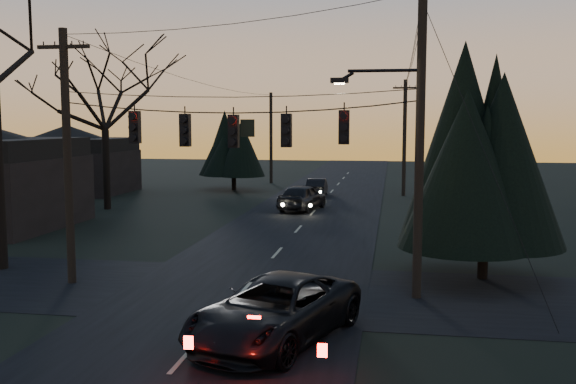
% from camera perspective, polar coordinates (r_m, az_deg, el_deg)
% --- Properties ---
extents(main_road, '(8.00, 120.00, 0.02)m').
position_cam_1_polar(main_road, '(30.72, 0.36, -3.95)').
color(main_road, black).
rests_on(main_road, ground).
extents(cross_road, '(60.00, 7.00, 0.02)m').
position_cam_1_polar(cross_road, '(21.13, -3.92, -8.70)').
color(cross_road, black).
rests_on(cross_road, ground).
extents(utility_pole_right, '(5.00, 0.30, 10.00)m').
position_cam_1_polar(utility_pole_right, '(20.62, 11.33, -9.22)').
color(utility_pole_right, black).
rests_on(utility_pole_right, ground).
extents(utility_pole_left, '(1.80, 0.30, 8.50)m').
position_cam_1_polar(utility_pole_left, '(23.22, -18.63, -7.67)').
color(utility_pole_left, black).
rests_on(utility_pole_left, ground).
extents(utility_pole_far_r, '(1.80, 0.30, 8.50)m').
position_cam_1_polar(utility_pole_far_r, '(48.18, 10.21, -0.33)').
color(utility_pole_far_r, black).
rests_on(utility_pole_far_r, ground).
extents(utility_pole_far_l, '(0.30, 0.30, 8.00)m').
position_cam_1_polar(utility_pole_far_l, '(57.14, -1.51, 0.80)').
color(utility_pole_far_l, black).
rests_on(utility_pole_far_l, ground).
extents(span_signal_assembly, '(11.50, 0.44, 1.60)m').
position_cam_1_polar(span_signal_assembly, '(20.47, -4.69, 5.60)').
color(span_signal_assembly, black).
rests_on(span_signal_assembly, ground).
extents(evergreen_right, '(4.71, 4.71, 7.32)m').
position_cam_1_polar(evergreen_right, '(23.01, 17.22, 2.98)').
color(evergreen_right, black).
rests_on(evergreen_right, ground).
extents(bare_tree_dist, '(7.89, 7.89, 9.93)m').
position_cam_1_polar(bare_tree_dist, '(41.46, -16.02, 8.08)').
color(bare_tree_dist, black).
rests_on(bare_tree_dist, ground).
extents(evergreen_dist, '(4.00, 4.00, 5.96)m').
position_cam_1_polar(evergreen_dist, '(51.33, -4.86, 4.15)').
color(evergreen_dist, black).
rests_on(evergreen_dist, ground).
extents(house_left_far, '(9.00, 7.00, 5.20)m').
position_cam_1_polar(house_left_far, '(52.18, -18.97, 2.80)').
color(house_left_far, black).
rests_on(house_left_far, ground).
extents(suv_near, '(4.32, 6.15, 1.56)m').
position_cam_1_polar(suv_near, '(16.24, -1.14, -10.50)').
color(suv_near, black).
rests_on(suv_near, ground).
extents(sedan_oncoming_a, '(2.82, 5.02, 1.61)m').
position_cam_1_polar(sedan_oncoming_a, '(39.58, 1.27, -0.48)').
color(sedan_oncoming_a, black).
rests_on(sedan_oncoming_a, ground).
extents(sedan_oncoming_b, '(1.49, 3.91, 1.27)m').
position_cam_1_polar(sedan_oncoming_b, '(47.29, 2.60, 0.42)').
color(sedan_oncoming_b, black).
rests_on(sedan_oncoming_b, ground).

